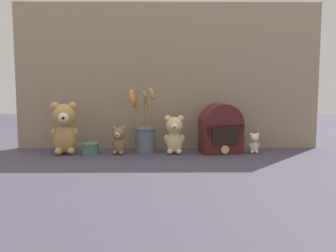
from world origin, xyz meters
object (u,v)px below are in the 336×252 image
Objects in this scene: teddy_bear_large at (64,127)px; vintage_radio at (221,130)px; teddy_bear_small at (119,139)px; decorative_tin_tall at (90,148)px; flower_vase at (145,134)px; teddy_bear_medium at (174,134)px; teddy_bear_tiny at (254,143)px.

vintage_radio is (0.74, 0.03, -0.02)m from teddy_bear_large.
vintage_radio is at bearing 4.35° from teddy_bear_small.
vintage_radio reaches higher than decorative_tin_tall.
flower_vase reaches higher than teddy_bear_large.
teddy_bear_medium is (0.52, -0.00, -0.03)m from teddy_bear_large.
teddy_bear_large is at bearing 177.40° from teddy_bear_small.
vintage_radio is at bearing 1.95° from teddy_bear_large.
teddy_bear_medium is 0.22m from vintage_radio.
vintage_radio is (0.36, -0.02, 0.02)m from flower_vase.
teddy_bear_large is 2.91× the size of decorative_tin_tall.
decorative_tin_tall is at bearing -4.19° from teddy_bear_large.
teddy_bear_small is 1.38× the size of teddy_bear_tiny.
vintage_radio reaches higher than teddy_bear_medium.
teddy_bear_medium is at bearing 2.54° from teddy_bear_small.
decorative_tin_tall is (-0.14, 0.00, -0.04)m from teddy_bear_small.
teddy_bear_large is 0.52m from teddy_bear_medium.
vintage_radio is 0.62m from decorative_tin_tall.
teddy_bear_tiny is (0.38, 0.01, -0.04)m from teddy_bear_medium.
teddy_bear_large is 1.84× the size of teddy_bear_small.
flower_vase reaches higher than teddy_bear_medium.
teddy_bear_small is 0.14m from decorative_tin_tall.
flower_vase is at bearing 163.87° from teddy_bear_medium.
vintage_radio reaches higher than teddy_bear_small.
teddy_bear_large is 0.38m from flower_vase.
decorative_tin_tall is (0.12, -0.01, -0.10)m from teddy_bear_large.
teddy_bear_tiny is 0.41× the size of vintage_radio.
teddy_bear_medium is at bearing 1.26° from decorative_tin_tall.
teddy_bear_medium is at bearing -178.72° from teddy_bear_tiny.
teddy_bear_medium is 1.36× the size of teddy_bear_small.
teddy_bear_tiny is 0.31× the size of flower_vase.
teddy_bear_large is 1.05× the size of vintage_radio.
vintage_radio is at bearing 6.46° from teddy_bear_medium.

